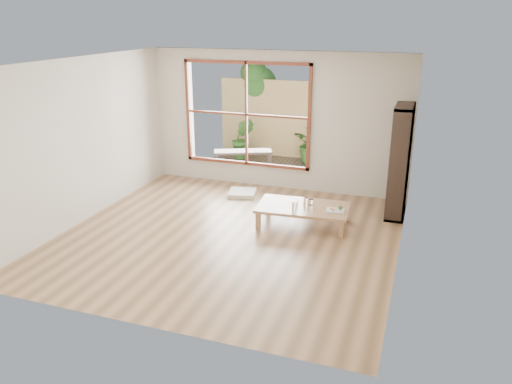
% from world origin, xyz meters
% --- Properties ---
extents(ground, '(5.00, 5.00, 0.00)m').
position_xyz_m(ground, '(0.00, 0.00, 0.00)').
color(ground, tan).
rests_on(ground, ground).
extents(low_table, '(1.50, 0.91, 0.32)m').
position_xyz_m(low_table, '(0.96, 0.78, 0.28)').
color(low_table, tan).
rests_on(low_table, ground).
extents(floor_cushion, '(0.58, 0.58, 0.07)m').
position_xyz_m(floor_cushion, '(-0.46, 1.79, 0.04)').
color(floor_cushion, silver).
rests_on(floor_cushion, ground).
extents(bookshelf, '(0.30, 0.83, 1.85)m').
position_xyz_m(bookshelf, '(2.33, 1.74, 0.93)').
color(bookshelf, '#2F201A').
rests_on(bookshelf, ground).
extents(glass_tall, '(0.07, 0.07, 0.13)m').
position_xyz_m(glass_tall, '(0.86, 0.60, 0.38)').
color(glass_tall, silver).
rests_on(glass_tall, low_table).
extents(glass_mid, '(0.07, 0.07, 0.11)m').
position_xyz_m(glass_mid, '(0.97, 0.88, 0.37)').
color(glass_mid, silver).
rests_on(glass_mid, low_table).
extents(glass_short, '(0.07, 0.07, 0.10)m').
position_xyz_m(glass_short, '(1.06, 0.88, 0.37)').
color(glass_short, silver).
rests_on(glass_short, low_table).
extents(glass_small, '(0.06, 0.06, 0.07)m').
position_xyz_m(glass_small, '(0.84, 0.81, 0.35)').
color(glass_small, silver).
rests_on(glass_small, low_table).
extents(food_tray, '(0.29, 0.22, 0.09)m').
position_xyz_m(food_tray, '(1.50, 0.75, 0.34)').
color(food_tray, white).
rests_on(food_tray, low_table).
extents(deck, '(2.80, 2.00, 0.05)m').
position_xyz_m(deck, '(-0.60, 3.56, 0.00)').
color(deck, '#362D27').
rests_on(deck, ground).
extents(garden_bench, '(1.28, 0.83, 0.39)m').
position_xyz_m(garden_bench, '(-1.03, 3.34, 0.36)').
color(garden_bench, '#2F201A').
rests_on(garden_bench, deck).
extents(bamboo_fence, '(2.80, 0.06, 1.80)m').
position_xyz_m(bamboo_fence, '(-0.60, 4.56, 0.90)').
color(bamboo_fence, tan).
rests_on(bamboo_fence, ground).
extents(shrub_right, '(0.92, 0.85, 0.86)m').
position_xyz_m(shrub_right, '(0.29, 4.27, 0.45)').
color(shrub_right, '#2E6625').
rests_on(shrub_right, deck).
extents(shrub_left, '(0.60, 0.53, 0.94)m').
position_xyz_m(shrub_left, '(-1.31, 4.07, 0.50)').
color(shrub_left, '#2E6625').
rests_on(shrub_left, deck).
extents(garden_tree, '(1.04, 0.85, 2.22)m').
position_xyz_m(garden_tree, '(-1.28, 4.86, 1.63)').
color(garden_tree, '#4C3D2D').
rests_on(garden_tree, ground).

